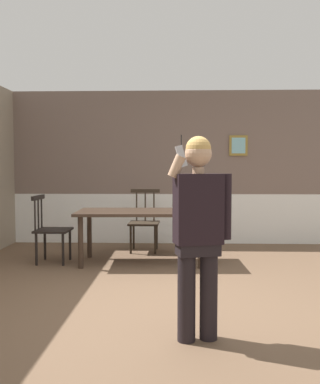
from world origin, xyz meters
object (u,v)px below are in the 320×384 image
object	(u,v)px
chair_by_doorway	(144,221)
chair_near_window	(51,229)
dining_table	(142,217)
person_figure	(199,227)

from	to	relation	value
chair_by_doorway	chair_near_window	bearing A→B (deg)	36.12
dining_table	chair_by_doorway	size ratio (longest dim) A/B	1.84
chair_near_window	chair_by_doorway	world-z (taller)	chair_by_doorway
dining_table	person_figure	distance (m)	2.76
chair_near_window	person_figure	world-z (taller)	person_figure
chair_near_window	chair_by_doorway	bearing A→B (deg)	125.48
chair_near_window	dining_table	bearing A→B (deg)	92.52
chair_by_doorway	person_figure	size ratio (longest dim) A/B	0.62
chair_near_window	person_figure	distance (m)	3.29
chair_by_doorway	person_figure	bearing A→B (deg)	102.27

